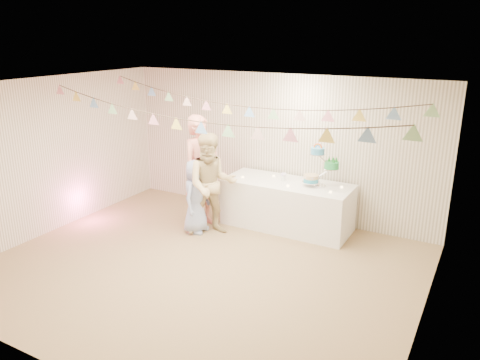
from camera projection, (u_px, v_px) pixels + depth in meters
The scene contains 24 objects.
floor at pixel (201, 268), 6.81m from camera, with size 6.00×6.00×0.00m, color olive.
ceiling at pixel (196, 87), 6.02m from camera, with size 6.00×6.00×0.00m, color beige.
back_wall at pixel (276, 146), 8.50m from camera, with size 6.00×6.00×0.00m, color silver.
front_wall at pixel (49, 255), 4.33m from camera, with size 6.00×6.00×0.00m, color silver.
left_wall at pixel (50, 156), 7.81m from camera, with size 5.00×5.00×0.00m, color silver.
right_wall at pixel (431, 224), 5.03m from camera, with size 5.00×5.00×0.00m, color silver.
table at pixel (287, 205), 8.12m from camera, with size 2.20×0.88×0.82m, color white.
cake_stand at pixel (320, 171), 7.70m from camera, with size 0.61×0.36×0.68m, color silver, non-canonical shape.
cake_bottom at pixel (310, 185), 7.80m from camera, with size 0.31×0.31×0.15m, color teal, non-canonical shape.
cake_middle at pixel (333, 170), 7.69m from camera, with size 0.27×0.27×0.22m, color #1D8841, non-canonical shape.
cake_top_tier at pixel (317, 154), 7.62m from camera, with size 0.25×0.25×0.19m, color #3D90BF, non-canonical shape.
platter at pixel (261, 182), 8.20m from camera, with size 0.34×0.34×0.02m, color white.
posy at pixel (284, 181), 8.09m from camera, with size 0.12×0.12×0.14m, color white, non-canonical shape.
person_adult_a at pixel (201, 172), 8.03m from camera, with size 0.72×0.47×1.97m, color #DC8473.
person_adult_b at pixel (212, 185), 7.73m from camera, with size 0.84×0.66×1.74m, color tan.
person_child at pixel (196, 196), 7.87m from camera, with size 0.62×0.40×1.27m, color #8FA0CB.
bunting_back at pixel (238, 97), 7.02m from camera, with size 5.60×1.10×0.40m, color pink, non-canonical shape.
bunting_front at pixel (188, 111), 5.94m from camera, with size 5.60×0.90×0.36m, color #72A5E5, non-canonical shape.
tealight_0 at pixel (243, 177), 8.24m from camera, with size 0.04×0.04×0.03m, color #FFD88C.
tealight_1 at pixel (274, 176), 8.30m from camera, with size 0.04×0.04×0.03m, color #FFD88C.
tealight_2 at pixel (288, 186), 7.76m from camera, with size 0.04×0.04×0.03m, color #FFD88C.
tealight_3 at pixel (312, 181), 8.01m from camera, with size 0.04×0.04×0.03m, color #FFD88C.
tealight_4 at pixel (331, 192), 7.46m from camera, with size 0.04×0.04×0.03m, color #FFD88C.
tealight_5 at pixel (342, 187), 7.70m from camera, with size 0.04×0.04×0.03m, color #FFD88C.
Camera 1 is at (3.46, -5.06, 3.27)m, focal length 35.00 mm.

